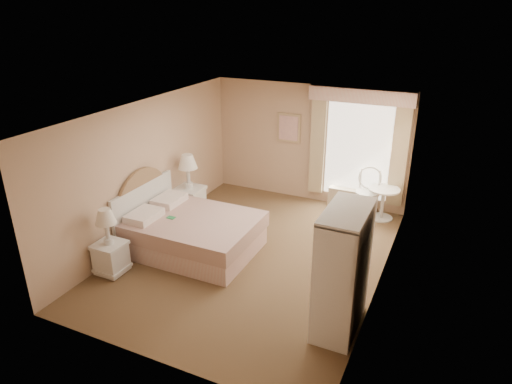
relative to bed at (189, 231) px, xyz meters
The scene contains 9 objects.
room 1.46m from the bed, 13.39° to the left, with size 4.21×5.51×2.51m.
window 3.77m from the bed, 53.39° to the left, with size 2.05×0.22×2.51m.
framed_art 3.28m from the bed, 77.33° to the left, with size 0.52×0.04×0.62m.
bed is the anchor object (origin of this frame).
nightstand_near 1.37m from the bed, 121.67° to the right, with size 0.46×0.46×1.10m.
nightstand_far 1.37m from the bed, 121.94° to the left, with size 0.53×0.53×1.28m.
round_table 3.88m from the bed, 43.38° to the left, with size 0.62×0.62×0.65m.
cafe_chair 3.71m from the bed, 47.45° to the left, with size 0.52×0.52×1.00m.
armoire 3.09m from the bed, 17.12° to the right, with size 0.52×1.03×1.72m.
Camera 1 is at (2.89, -6.16, 4.04)m, focal length 32.00 mm.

